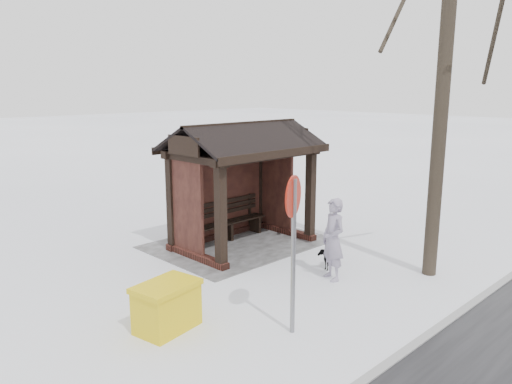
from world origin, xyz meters
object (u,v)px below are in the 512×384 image
Objects in this scene: pedestrian at (333,239)px; grit_bin at (167,306)px; dog at (327,257)px; bus_shelter at (239,159)px; road_sign at (293,223)px.

pedestrian reaches higher than grit_bin.
pedestrian is 2.91× the size of dog.
bus_shelter is 3.23m from dog.
pedestrian is at bearing 85.86° from bus_shelter.
dog is 3.49m from road_sign.
grit_bin is 2.49m from road_sign.
pedestrian is at bearing 161.14° from grit_bin.
road_sign reaches higher than dog.
bus_shelter is at bearing -162.92° from pedestrian.
dog is (-0.46, -0.50, -0.61)m from pedestrian.
road_sign is at bearing -46.85° from pedestrian.
dog is (-0.23, 2.60, -1.92)m from bus_shelter.
grit_bin is at bearing -113.43° from dog.
bus_shelter is 3.14× the size of grit_bin.
bus_shelter reaches higher than dog.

